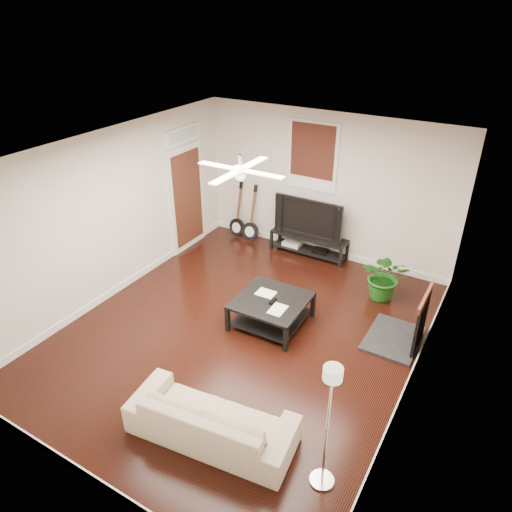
# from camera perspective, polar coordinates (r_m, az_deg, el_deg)

# --- Properties ---
(room) EXTENTS (5.01, 6.01, 2.81)m
(room) POSITION_cam_1_polar(r_m,az_deg,el_deg) (6.62, -1.76, 0.45)
(room) COLOR black
(room) RESTS_ON ground
(brick_accent) EXTENTS (0.02, 2.20, 2.80)m
(brick_accent) POSITION_cam_1_polar(r_m,az_deg,el_deg) (6.73, 21.34, -1.21)
(brick_accent) COLOR #A25634
(brick_accent) RESTS_ON floor
(fireplace) EXTENTS (0.80, 1.10, 0.92)m
(fireplace) POSITION_cam_1_polar(r_m,az_deg,el_deg) (7.25, 17.81, -7.08)
(fireplace) COLOR black
(fireplace) RESTS_ON floor
(window_back) EXTENTS (1.00, 0.06, 1.30)m
(window_back) POSITION_cam_1_polar(r_m,az_deg,el_deg) (8.98, 6.84, 11.86)
(window_back) COLOR black
(window_back) RESTS_ON wall_back
(door_left) EXTENTS (0.08, 1.00, 2.50)m
(door_left) POSITION_cam_1_polar(r_m,az_deg,el_deg) (9.41, -8.39, 8.04)
(door_left) COLOR white
(door_left) RESTS_ON wall_left
(tv_stand) EXTENTS (1.54, 0.41, 0.43)m
(tv_stand) POSITION_cam_1_polar(r_m,az_deg,el_deg) (9.43, 6.37, 1.33)
(tv_stand) COLOR black
(tv_stand) RESTS_ON floor
(tv) EXTENTS (1.38, 0.18, 0.79)m
(tv) POSITION_cam_1_polar(r_m,az_deg,el_deg) (9.18, 6.63, 4.77)
(tv) COLOR black
(tv) RESTS_ON tv_stand
(coffee_table) EXTENTS (1.08, 1.08, 0.44)m
(coffee_table) POSITION_cam_1_polar(r_m,az_deg,el_deg) (7.45, 1.85, -6.66)
(coffee_table) COLOR black
(coffee_table) RESTS_ON floor
(sofa) EXTENTS (2.04, 1.00, 0.57)m
(sofa) POSITION_cam_1_polar(r_m,az_deg,el_deg) (5.77, -5.36, -18.91)
(sofa) COLOR tan
(sofa) RESTS_ON floor
(floor_lamp) EXTENTS (0.29, 0.29, 1.60)m
(floor_lamp) POSITION_cam_1_polar(r_m,az_deg,el_deg) (5.02, 8.58, -19.92)
(floor_lamp) COLOR silver
(floor_lamp) RESTS_ON floor
(potted_plant) EXTENTS (0.85, 0.77, 0.85)m
(potted_plant) POSITION_cam_1_polar(r_m,az_deg,el_deg) (8.22, 15.36, -2.40)
(potted_plant) COLOR #1C5F1B
(potted_plant) RESTS_ON floor
(guitar_left) EXTENTS (0.40, 0.31, 1.21)m
(guitar_left) POSITION_cam_1_polar(r_m,az_deg,el_deg) (9.95, -2.35, 5.52)
(guitar_left) COLOR black
(guitar_left) RESTS_ON floor
(guitar_right) EXTENTS (0.38, 0.27, 1.21)m
(guitar_right) POSITION_cam_1_polar(r_m,az_deg,el_deg) (9.76, -0.71, 5.05)
(guitar_right) COLOR black
(guitar_right) RESTS_ON floor
(ceiling_fan) EXTENTS (1.24, 1.24, 0.32)m
(ceiling_fan) POSITION_cam_1_polar(r_m,az_deg,el_deg) (6.14, -1.93, 10.35)
(ceiling_fan) COLOR white
(ceiling_fan) RESTS_ON ceiling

